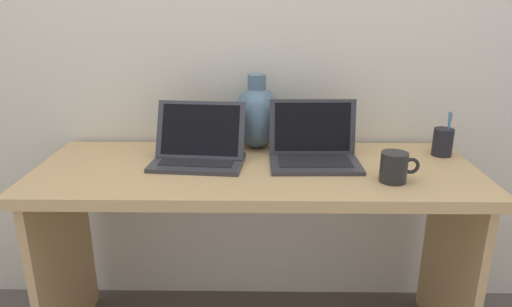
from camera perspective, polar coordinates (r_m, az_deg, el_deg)
back_wall at (r=1.89m, az=0.14°, el=15.04°), size 4.40×0.04×2.40m
desk at (r=1.71m, az=0.00°, el=-6.54°), size 1.57×0.59×0.75m
laptop_left at (r=1.70m, az=-7.04°, el=0.81°), size 0.35×0.25×0.21m
laptop_right at (r=1.70m, az=7.12°, el=0.89°), size 0.32×0.23×0.22m
green_vase at (r=1.84m, az=0.10°, el=4.61°), size 0.19×0.19×0.29m
coffee_mug at (r=1.57m, az=16.72°, el=-1.62°), size 0.13×0.09×0.10m
pen_cup at (r=1.89m, az=22.07°, el=1.37°), size 0.07×0.07×0.18m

